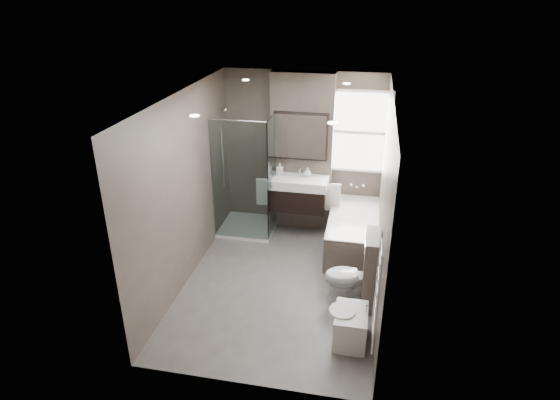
% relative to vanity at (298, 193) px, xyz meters
% --- Properties ---
extents(room, '(2.70, 3.90, 2.70)m').
position_rel_vanity_xyz_m(room, '(0.00, -1.43, 0.56)').
color(room, '#5A5653').
rests_on(room, ground).
extents(vanity_pier, '(1.00, 0.25, 2.60)m').
position_rel_vanity_xyz_m(vanity_pier, '(0.00, 0.35, 0.56)').
color(vanity_pier, '#524841').
rests_on(vanity_pier, ground).
extents(vanity, '(0.95, 0.47, 0.66)m').
position_rel_vanity_xyz_m(vanity, '(0.00, 0.00, 0.00)').
color(vanity, black).
rests_on(vanity, vanity_pier).
extents(mirror_cabinet, '(0.86, 0.08, 0.76)m').
position_rel_vanity_xyz_m(mirror_cabinet, '(0.00, 0.19, 0.89)').
color(mirror_cabinet, black).
rests_on(mirror_cabinet, vanity_pier).
extents(towel_left, '(0.24, 0.06, 0.44)m').
position_rel_vanity_xyz_m(towel_left, '(-0.56, -0.02, -0.02)').
color(towel_left, silver).
rests_on(towel_left, vanity_pier).
extents(towel_right, '(0.24, 0.06, 0.44)m').
position_rel_vanity_xyz_m(towel_right, '(0.56, -0.02, -0.02)').
color(towel_right, silver).
rests_on(towel_right, vanity_pier).
extents(shower_enclosure, '(0.90, 0.90, 2.00)m').
position_rel_vanity_xyz_m(shower_enclosure, '(-0.75, -0.08, -0.25)').
color(shower_enclosure, white).
rests_on(shower_enclosure, ground).
extents(bathtub, '(0.75, 1.60, 0.57)m').
position_rel_vanity_xyz_m(bathtub, '(0.92, -0.33, -0.43)').
color(bathtub, '#524841').
rests_on(bathtub, ground).
extents(window, '(0.98, 0.06, 1.33)m').
position_rel_vanity_xyz_m(window, '(0.90, 0.45, 0.93)').
color(window, white).
rests_on(window, room).
extents(toilet, '(0.73, 0.50, 0.69)m').
position_rel_vanity_xyz_m(toilet, '(0.97, -1.65, -0.39)').
color(toilet, white).
rests_on(toilet, ground).
extents(cistern_box, '(0.19, 0.55, 1.00)m').
position_rel_vanity_xyz_m(cistern_box, '(1.21, -1.68, -0.24)').
color(cistern_box, '#524841').
rests_on(cistern_box, ground).
extents(bidet, '(0.44, 0.51, 0.53)m').
position_rel_vanity_xyz_m(bidet, '(1.01, -2.46, -0.52)').
color(bidet, white).
rests_on(bidet, ground).
extents(towel_radiator, '(0.03, 0.49, 1.10)m').
position_rel_vanity_xyz_m(towel_radiator, '(1.25, -3.03, 0.38)').
color(towel_radiator, silver).
rests_on(towel_radiator, room).
extents(soap_bottle_a, '(0.09, 0.10, 0.21)m').
position_rel_vanity_xyz_m(soap_bottle_a, '(-0.31, 0.06, 0.36)').
color(soap_bottle_a, white).
rests_on(soap_bottle_a, vanity).
extents(soap_bottle_b, '(0.12, 0.12, 0.16)m').
position_rel_vanity_xyz_m(soap_bottle_b, '(0.13, 0.09, 0.34)').
color(soap_bottle_b, white).
rests_on(soap_bottle_b, vanity).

